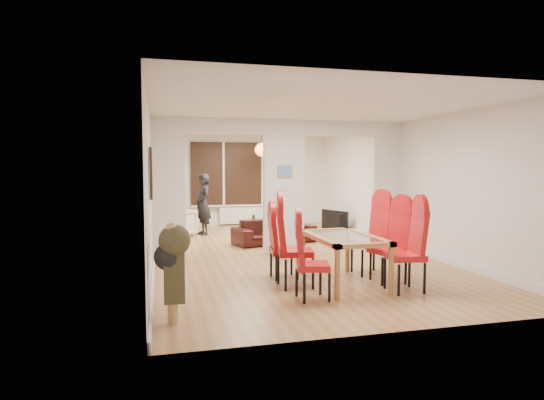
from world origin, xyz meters
name	(u,v)px	position (x,y,z in m)	size (l,w,h in m)	color
floor	(284,252)	(0.00, 0.00, 0.00)	(5.00, 9.00, 0.01)	#A87643
room_walls	(284,187)	(0.00, 0.00, 1.30)	(5.00, 9.00, 2.60)	silver
divider_wall	(284,187)	(0.00, 0.00, 1.30)	(5.00, 0.18, 2.60)	white
bay_window_blinds	(243,174)	(0.00, 4.44, 1.50)	(3.00, 0.08, 1.80)	black
radiator	(243,215)	(0.00, 4.40, 0.30)	(1.40, 0.08, 0.50)	white
pendant_light	(262,150)	(0.30, 3.30, 2.15)	(0.36, 0.36, 0.36)	orange
stair_newel	(171,264)	(-2.25, -3.20, 0.55)	(0.40, 1.20, 1.10)	tan
wall_poster	(151,173)	(-2.47, -2.40, 1.60)	(0.04, 0.52, 0.67)	gray
pillar_photo	(285,171)	(0.00, -0.10, 1.60)	(0.30, 0.03, 0.25)	#4C8CD8
dining_table	(343,260)	(0.17, -2.59, 0.35)	(0.85, 1.51, 0.71)	#A3703C
dining_chair_la	(313,260)	(-0.49, -3.19, 0.51)	(0.41, 0.41, 1.02)	#AC1113
dining_chair_lb	(295,245)	(-0.53, -2.55, 0.59)	(0.47, 0.47, 1.18)	#AC1113
dining_chair_lc	(284,245)	(-0.55, -2.04, 0.51)	(0.41, 0.41, 1.02)	#AC1113
dining_chair_ra	(405,250)	(0.83, -3.14, 0.57)	(0.46, 0.46, 1.14)	#AC1113
dining_chair_rb	(388,244)	(0.86, -2.63, 0.56)	(0.45, 0.45, 1.12)	#AC1113
dining_chair_rc	(369,237)	(0.81, -2.09, 0.58)	(0.47, 0.47, 1.16)	#AC1113
sofa	(274,231)	(0.09, 1.11, 0.27)	(1.82, 0.71, 0.53)	black
armchair	(176,223)	(-2.00, 2.50, 0.34)	(0.74, 0.72, 0.67)	beige
person	(203,204)	(-1.31, 2.78, 0.76)	(0.36, 0.56, 1.52)	black
television	(332,221)	(2.00, 2.50, 0.28)	(0.13, 0.96, 0.55)	black
coffee_table	(262,230)	(0.09, 2.37, 0.11)	(0.96, 0.48, 0.22)	black
bottle	(254,220)	(-0.10, 2.46, 0.37)	(0.07, 0.07, 0.29)	#143F19
bowl	(257,225)	(0.00, 2.48, 0.25)	(0.23, 0.23, 0.06)	black
shoes	(278,253)	(-0.18, -0.27, 0.05)	(0.24, 0.26, 0.10)	black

